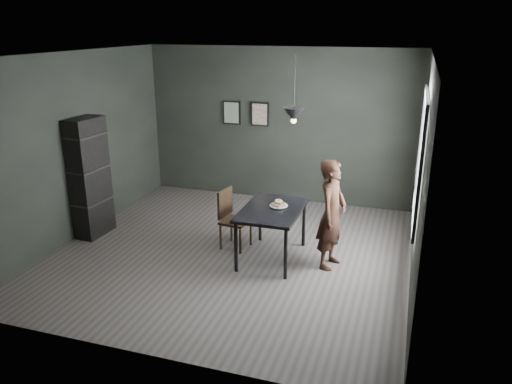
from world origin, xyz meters
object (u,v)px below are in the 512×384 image
(woman, at_px, (332,214))
(shelf_unit, at_px, (89,178))
(white_plate, at_px, (279,206))
(wood_chair, at_px, (231,215))
(pendant_lamp, at_px, (294,115))
(cafe_table, at_px, (272,214))

(woman, xyz_separation_m, shelf_unit, (-3.74, -0.04, 0.17))
(white_plate, relative_size, wood_chair, 0.26)
(shelf_unit, relative_size, pendant_lamp, 2.14)
(woman, distance_m, pendant_lamp, 1.42)
(white_plate, bearing_deg, shelf_unit, -177.59)
(woman, xyz_separation_m, pendant_lamp, (-0.57, 0.08, 1.30))
(white_plate, height_order, woman, woman)
(white_plate, bearing_deg, woman, -6.34)
(white_plate, height_order, pendant_lamp, pendant_lamp)
(woman, relative_size, wood_chair, 1.70)
(cafe_table, distance_m, white_plate, 0.15)
(white_plate, distance_m, pendant_lamp, 1.31)
(white_plate, height_order, shelf_unit, shelf_unit)
(wood_chair, bearing_deg, woman, 2.29)
(cafe_table, distance_m, pendant_lamp, 1.41)
(white_plate, height_order, wood_chair, wood_chair)
(shelf_unit, distance_m, pendant_lamp, 3.37)
(shelf_unit, bearing_deg, pendant_lamp, 6.22)
(cafe_table, height_order, woman, woman)
(pendant_lamp, bearing_deg, woman, -7.64)
(white_plate, relative_size, shelf_unit, 0.12)
(woman, bearing_deg, shelf_unit, 102.38)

